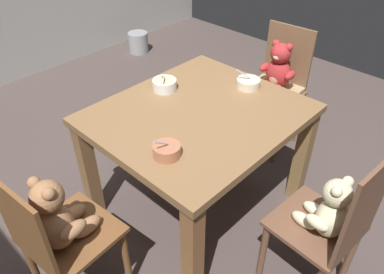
{
  "coord_description": "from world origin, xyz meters",
  "views": [
    {
      "loc": [
        -1.28,
        -1.17,
        1.85
      ],
      "look_at": [
        0.0,
        0.05,
        0.52
      ],
      "focal_mm": 34.98,
      "sensor_mm": 36.0,
      "label": 1
    }
  ],
  "objects": [
    {
      "name": "teddy_chair_near_right",
      "position": [
        0.9,
        0.06,
        0.55
      ],
      "size": [
        0.42,
        0.42,
        0.91
      ],
      "rotation": [
        0.0,
        0.0,
        3.21
      ],
      "color": "brown",
      "rests_on": "ground_plane"
    },
    {
      "name": "porridge_bowl_terracotta_near_left",
      "position": [
        -0.38,
        -0.15,
        0.76
      ],
      "size": [
        0.14,
        0.13,
        0.12
      ],
      "color": "#B46E4F",
      "rests_on": "dining_table"
    },
    {
      "name": "ground_plane",
      "position": [
        0.0,
        0.0,
        -0.02
      ],
      "size": [
        5.2,
        5.2,
        0.04
      ],
      "color": "#4C3F3C"
    },
    {
      "name": "teddy_chair_near_left",
      "position": [
        -0.91,
        0.0,
        0.55
      ],
      "size": [
        0.42,
        0.41,
        0.87
      ],
      "rotation": [
        0.0,
        0.0,
        0.09
      ],
      "color": "brown",
      "rests_on": "ground_plane"
    },
    {
      "name": "dining_table",
      "position": [
        0.0,
        0.0,
        0.61
      ],
      "size": [
        1.11,
        0.97,
        0.72
      ],
      "color": "brown",
      "rests_on": "ground_plane"
    },
    {
      "name": "porridge_bowl_white_far_center",
      "position": [
        0.04,
        0.32,
        0.76
      ],
      "size": [
        0.14,
        0.14,
        0.13
      ],
      "color": "white",
      "rests_on": "dining_table"
    },
    {
      "name": "teddy_chair_near_front",
      "position": [
        -0.03,
        -0.84,
        0.53
      ],
      "size": [
        0.4,
        0.4,
        0.95
      ],
      "rotation": [
        0.0,
        0.0,
        1.5
      ],
      "color": "brown",
      "rests_on": "ground_plane"
    },
    {
      "name": "metal_pail",
      "position": [
        1.3,
        2.15,
        0.12
      ],
      "size": [
        0.23,
        0.23,
        0.23
      ],
      "primitive_type": "cylinder",
      "color": "#93969B",
      "rests_on": "ground_plane"
    },
    {
      "name": "porridge_bowl_cream_near_right",
      "position": [
        0.41,
        -0.03,
        0.75
      ],
      "size": [
        0.14,
        0.14,
        0.12
      ],
      "color": "beige",
      "rests_on": "dining_table"
    }
  ]
}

